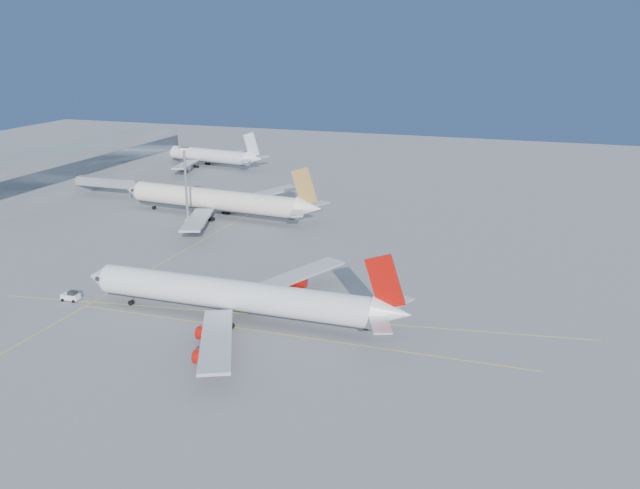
{
  "coord_description": "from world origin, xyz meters",
  "views": [
    {
      "loc": [
        49.73,
        -127.05,
        54.35
      ],
      "look_at": [
        -1.2,
        21.06,
        7.0
      ],
      "focal_mm": 40.0,
      "sensor_mm": 36.0,
      "label": 1
    }
  ],
  "objects_px": {
    "airliner_etihad": "(219,200)",
    "pushback_tug": "(71,296)",
    "light_mast": "(186,183)",
    "airliner_third": "(202,155)",
    "airliner_virgin": "(239,296)"
  },
  "relations": [
    {
      "from": "airliner_etihad",
      "to": "airliner_third",
      "type": "relative_size",
      "value": 1.15
    },
    {
      "from": "pushback_tug",
      "to": "airliner_virgin",
      "type": "bearing_deg",
      "value": -0.24
    },
    {
      "from": "airliner_third",
      "to": "pushback_tug",
      "type": "xyz_separation_m",
      "value": [
        46.29,
        -145.33,
        -3.83
      ]
    },
    {
      "from": "airliner_etihad",
      "to": "pushback_tug",
      "type": "height_order",
      "value": "airliner_etihad"
    },
    {
      "from": "airliner_virgin",
      "to": "light_mast",
      "type": "relative_size",
      "value": 2.81
    },
    {
      "from": "airliner_virgin",
      "to": "light_mast",
      "type": "xyz_separation_m",
      "value": [
        -39.99,
        51.87,
        9.26
      ]
    },
    {
      "from": "airliner_etihad",
      "to": "pushback_tug",
      "type": "xyz_separation_m",
      "value": [
        1.62,
        -71.89,
        -4.43
      ]
    },
    {
      "from": "airliner_etihad",
      "to": "pushback_tug",
      "type": "distance_m",
      "value": 72.05
    },
    {
      "from": "airliner_etihad",
      "to": "airliner_third",
      "type": "height_order",
      "value": "airliner_etihad"
    },
    {
      "from": "airliner_etihad",
      "to": "pushback_tug",
      "type": "bearing_deg",
      "value": -82.85
    },
    {
      "from": "airliner_third",
      "to": "light_mast",
      "type": "relative_size",
      "value": 2.43
    },
    {
      "from": "pushback_tug",
      "to": "light_mast",
      "type": "height_order",
      "value": "light_mast"
    },
    {
      "from": "airliner_virgin",
      "to": "airliner_third",
      "type": "bearing_deg",
      "value": 121.01
    },
    {
      "from": "light_mast",
      "to": "airliner_third",
      "type": "bearing_deg",
      "value": 115.74
    },
    {
      "from": "airliner_third",
      "to": "airliner_etihad",
      "type": "bearing_deg",
      "value": -48.7
    }
  ]
}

